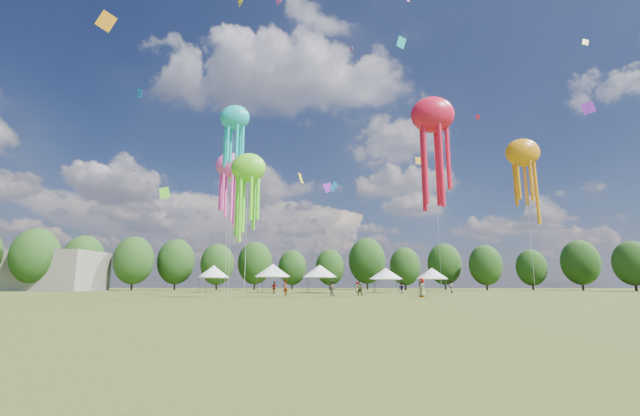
{
  "coord_description": "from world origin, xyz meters",
  "views": [
    {
      "loc": [
        -0.96,
        -10.88,
        1.2
      ],
      "look_at": [
        -2.48,
        15.0,
        6.0
      ],
      "focal_mm": 23.33,
      "sensor_mm": 36.0,
      "label": 1
    }
  ],
  "objects": [
    {
      "name": "ground",
      "position": [
        0.0,
        0.0,
        0.0
      ],
      "size": [
        300.0,
        300.0,
        0.0
      ],
      "primitive_type": "plane",
      "color": "#384416",
      "rests_on": "ground"
    },
    {
      "name": "spectator_near",
      "position": [
        -2.34,
        35.03,
        0.79
      ],
      "size": [
        0.97,
        0.94,
        1.57
      ],
      "primitive_type": "imported",
      "rotation": [
        0.0,
        0.0,
        2.48
      ],
      "color": "gray",
      "rests_on": "ground"
    },
    {
      "name": "spectators_far",
      "position": [
        3.53,
        44.44,
        0.86
      ],
      "size": [
        26.35,
        24.44,
        1.87
      ],
      "color": "gray",
      "rests_on": "ground"
    },
    {
      "name": "festival_tents",
      "position": [
        -5.17,
        55.87,
        3.22
      ],
      "size": [
        40.62,
        9.09,
        4.47
      ],
      "color": "#47474C",
      "rests_on": "ground"
    },
    {
      "name": "show_kites",
      "position": [
        0.4,
        39.1,
        17.22
      ],
      "size": [
        41.18,
        25.99,
        24.6
      ],
      "color": "#16BABF",
      "rests_on": "ground"
    },
    {
      "name": "small_kites",
      "position": [
        -2.38,
        41.16,
        30.86
      ],
      "size": [
        73.56,
        61.62,
        41.23
      ],
      "color": "#16BABF",
      "rests_on": "ground"
    },
    {
      "name": "treeline",
      "position": [
        -3.87,
        62.51,
        6.54
      ],
      "size": [
        201.57,
        95.24,
        13.43
      ],
      "color": "#38281C",
      "rests_on": "ground"
    },
    {
      "name": "hangar",
      "position": [
        -72.0,
        72.0,
        4.0
      ],
      "size": [
        40.0,
        12.0,
        8.0
      ],
      "primitive_type": "cube",
      "color": "gray",
      "rests_on": "ground"
    }
  ]
}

